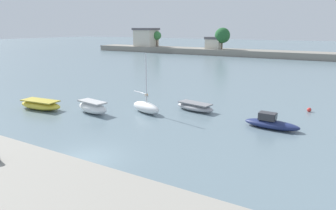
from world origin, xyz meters
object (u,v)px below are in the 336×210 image
object	(u,v)px
mooring_buoy_1	(309,110)
mooring_buoy_2	(146,95)
moored_boat_3	(195,107)
moored_boat_4	(271,123)
moored_boat_1	(93,107)
moored_boat_2	(146,107)
moored_boat_0	(41,105)

from	to	relation	value
mooring_buoy_1	mooring_buoy_2	world-z (taller)	mooring_buoy_1
moored_boat_3	moored_boat_4	size ratio (longest dim) A/B	0.98
moored_boat_1	mooring_buoy_2	distance (m)	9.19
moored_boat_2	moored_boat_3	distance (m)	4.98
moored_boat_3	moored_boat_4	bearing A→B (deg)	-3.44
moored_boat_0	mooring_buoy_1	size ratio (longest dim) A/B	12.28
moored_boat_3	mooring_buoy_1	distance (m)	11.41
moored_boat_0	mooring_buoy_2	bearing A→B (deg)	55.86
mooring_buoy_1	mooring_buoy_2	bearing A→B (deg)	-173.10
moored_boat_2	mooring_buoy_1	size ratio (longest dim) A/B	13.90
moored_boat_2	mooring_buoy_1	distance (m)	16.33
moored_boat_2	mooring_buoy_1	xyz separation A→B (m)	(13.91, 8.55, -0.35)
moored_boat_4	mooring_buoy_1	size ratio (longest dim) A/B	10.79
moored_boat_0	mooring_buoy_1	bearing A→B (deg)	22.53
moored_boat_1	moored_boat_3	xyz separation A→B (m)	(8.28, 5.96, -0.19)
moored_boat_1	moored_boat_2	bearing A→B (deg)	41.22
mooring_buoy_2	moored_boat_2	bearing A→B (deg)	-55.93
moored_boat_4	moored_boat_1	bearing A→B (deg)	-163.98
moored_boat_0	moored_boat_4	distance (m)	22.60
moored_boat_2	moored_boat_3	xyz separation A→B (m)	(3.87, 3.13, -0.17)
moored_boat_1	mooring_buoy_1	bearing A→B (deg)	40.34
moored_boat_4	mooring_buoy_2	size ratio (longest dim) A/B	14.28
moored_boat_1	moored_boat_2	world-z (taller)	moored_boat_2
moored_boat_1	mooring_buoy_2	world-z (taller)	moored_boat_1
moored_boat_4	mooring_buoy_2	distance (m)	16.83
moored_boat_0	mooring_buoy_2	xyz separation A→B (m)	(5.79, 10.80, -0.31)
mooring_buoy_1	mooring_buoy_2	distance (m)	18.34
moored_boat_0	mooring_buoy_2	size ratio (longest dim) A/B	16.25
moored_boat_3	mooring_buoy_2	world-z (taller)	moored_boat_3
moored_boat_3	mooring_buoy_2	distance (m)	8.78
moored_boat_0	moored_boat_4	size ratio (longest dim) A/B	1.14
moored_boat_1	mooring_buoy_1	xyz separation A→B (m)	(18.32, 11.38, -0.38)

